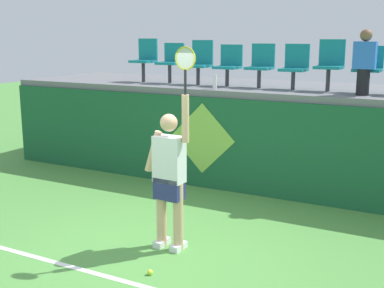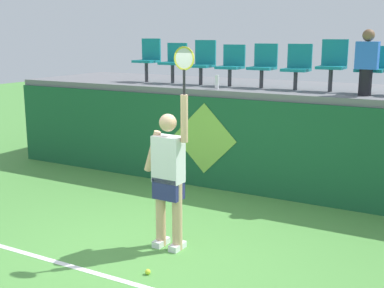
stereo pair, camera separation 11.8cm
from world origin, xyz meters
TOP-DOWN VIEW (x-y plane):
  - ground_plane at (0.00, 0.00)m, footprint 40.00×40.00m
  - court_back_wall at (0.00, 2.99)m, footprint 10.30×0.20m
  - spectator_platform at (0.00, 4.25)m, footprint 10.30×2.62m
  - court_baseline_stripe at (0.00, -0.73)m, footprint 9.27×0.08m
  - tennis_player at (0.13, 0.32)m, footprint 0.75×0.27m
  - tennis_ball at (0.32, -0.46)m, footprint 0.07×0.07m
  - water_bottle at (-0.62, 3.19)m, footprint 0.07×0.07m
  - stadium_chair_0 at (-2.50, 3.81)m, footprint 0.44×0.42m
  - stadium_chair_1 at (-1.88, 3.81)m, footprint 0.44×0.42m
  - stadium_chair_2 at (-1.24, 3.82)m, footprint 0.44×0.42m
  - stadium_chair_3 at (-0.63, 3.81)m, footprint 0.44×0.42m
  - stadium_chair_4 at (0.01, 3.81)m, footprint 0.44×0.42m
  - stadium_chair_5 at (0.64, 3.81)m, footprint 0.44×0.42m
  - stadium_chair_6 at (1.25, 3.81)m, footprint 0.44×0.42m
  - stadium_chair_7 at (1.88, 3.81)m, footprint 0.44×0.42m
  - spectator_0 at (1.88, 3.42)m, footprint 0.34×0.20m
  - wall_signage_mount at (-0.72, 2.89)m, footprint 1.27×0.01m

SIDE VIEW (x-z plane):
  - ground_plane at x=0.00m, z-range 0.00..0.00m
  - wall_signage_mount at x=-0.72m, z-range -0.77..0.77m
  - court_baseline_stripe at x=0.00m, z-range 0.00..0.01m
  - tennis_ball at x=0.32m, z-range 0.00..0.07m
  - court_back_wall at x=0.00m, z-range 0.00..1.64m
  - tennis_player at x=0.13m, z-range -0.30..2.28m
  - spectator_platform at x=0.00m, z-range 1.64..1.76m
  - water_bottle at x=-0.62m, z-range 1.76..2.01m
  - stadium_chair_3 at x=-0.63m, z-range 1.80..2.57m
  - stadium_chair_5 at x=0.64m, z-range 1.79..2.58m
  - stadium_chair_4 at x=0.01m, z-range 1.80..2.59m
  - stadium_chair_7 at x=1.88m, z-range 1.81..2.58m
  - stadium_chair_1 at x=-1.88m, z-range 1.82..2.61m
  - stadium_chair_2 at x=-1.24m, z-range 1.79..2.64m
  - stadium_chair_6 at x=1.25m, z-range 1.81..2.68m
  - stadium_chair_0 at x=-2.50m, z-range 1.82..2.69m
  - spectator_0 at x=1.88m, z-range 1.78..2.81m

